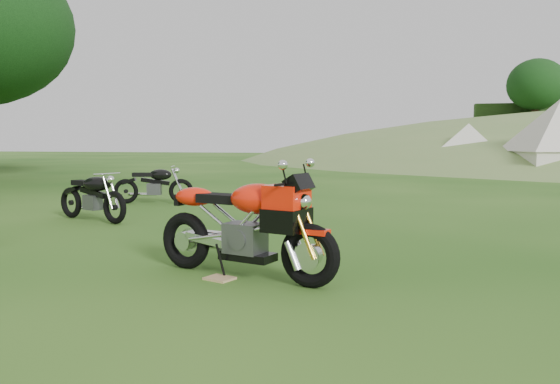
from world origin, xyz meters
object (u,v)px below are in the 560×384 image
(tent_mid, at_px, (468,146))
(vintage_moto_c, at_px, (153,184))
(vintage_moto_b, at_px, (92,195))
(tent_right, at_px, (560,140))
(sport_motorcycle, at_px, (243,218))
(plywood_board, at_px, (220,278))

(tent_mid, bearing_deg, vintage_moto_c, -110.90)
(vintage_moto_b, height_order, tent_right, tent_right)
(sport_motorcycle, xyz_separation_m, vintage_moto_b, (-3.81, 3.14, -0.16))
(tent_right, bearing_deg, vintage_moto_b, -139.56)
(sport_motorcycle, relative_size, vintage_moto_b, 1.17)
(sport_motorcycle, bearing_deg, tent_right, 85.58)
(plywood_board, relative_size, tent_right, 0.08)
(vintage_moto_c, bearing_deg, plywood_board, -73.32)
(vintage_moto_b, height_order, vintage_moto_c, vintage_moto_b)
(plywood_board, height_order, vintage_moto_c, vintage_moto_c)
(sport_motorcycle, bearing_deg, tent_mid, 96.38)
(plywood_board, distance_m, tent_right, 20.16)
(tent_mid, bearing_deg, plywood_board, -95.11)
(plywood_board, xyz_separation_m, vintage_moto_b, (-3.61, 3.29, 0.45))
(sport_motorcycle, relative_size, plywood_board, 7.45)
(plywood_board, bearing_deg, tent_right, 68.46)
(plywood_board, height_order, tent_mid, tent_mid)
(sport_motorcycle, height_order, vintage_moto_b, sport_motorcycle)
(tent_right, bearing_deg, vintage_moto_c, -145.57)
(sport_motorcycle, distance_m, plywood_board, 0.66)
(plywood_board, bearing_deg, tent_mid, 79.21)
(vintage_moto_b, relative_size, vintage_moto_c, 1.01)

